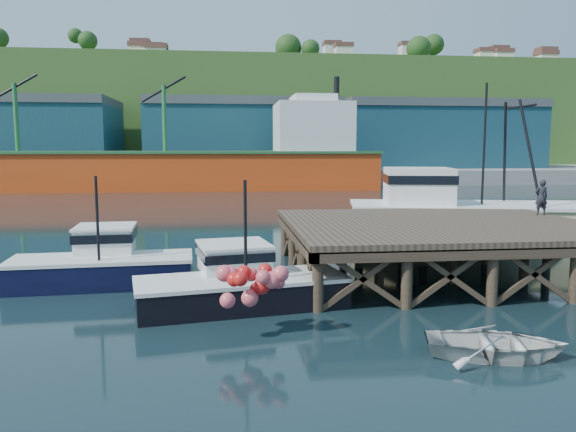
{
  "coord_description": "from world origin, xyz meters",
  "views": [
    {
      "loc": [
        -3.08,
        -21.5,
        5.1
      ],
      "look_at": [
        -0.36,
        2.0,
        2.2
      ],
      "focal_mm": 35.0,
      "sensor_mm": 36.0,
      "label": 1
    }
  ],
  "objects": [
    {
      "name": "ground",
      "position": [
        0.0,
        0.0,
        0.0
      ],
      "size": [
        300.0,
        300.0,
        0.0
      ],
      "primitive_type": "plane",
      "color": "black",
      "rests_on": "ground"
    },
    {
      "name": "wharf",
      "position": [
        5.5,
        -0.19,
        1.94
      ],
      "size": [
        12.0,
        10.0,
        2.62
      ],
      "color": "brown",
      "rests_on": "ground"
    },
    {
      "name": "far_quay",
      "position": [
        0.0,
        70.0,
        1.0
      ],
      "size": [
        160.0,
        40.0,
        2.0
      ],
      "primitive_type": "cube",
      "color": "gray",
      "rests_on": "ground"
    },
    {
      "name": "warehouse_left",
      "position": [
        -35.0,
        65.0,
        6.5
      ],
      "size": [
        32.0,
        16.0,
        9.0
      ],
      "primitive_type": "cube",
      "color": "#194353",
      "rests_on": "far_quay"
    },
    {
      "name": "warehouse_mid",
      "position": [
        0.0,
        65.0,
        6.5
      ],
      "size": [
        28.0,
        16.0,
        9.0
      ],
      "primitive_type": "cube",
      "color": "#194353",
      "rests_on": "far_quay"
    },
    {
      "name": "warehouse_right",
      "position": [
        30.0,
        65.0,
        6.5
      ],
      "size": [
        30.0,
        16.0,
        9.0
      ],
      "primitive_type": "cube",
      "color": "#194353",
      "rests_on": "far_quay"
    },
    {
      "name": "cargo_ship",
      "position": [
        -8.46,
        48.0,
        3.31
      ],
      "size": [
        55.5,
        10.0,
        13.75
      ],
      "color": "#DD4414",
      "rests_on": "ground"
    },
    {
      "name": "hillside",
      "position": [
        0.0,
        100.0,
        11.0
      ],
      "size": [
        220.0,
        50.0,
        22.0
      ],
      "primitive_type": "cube",
      "color": "#2D511E",
      "rests_on": "ground"
    },
    {
      "name": "boat_navy",
      "position": [
        -7.58,
        -0.22,
        0.82
      ],
      "size": [
        6.7,
        3.72,
        4.1
      ],
      "rotation": [
        0.0,
        0.0,
        0.06
      ],
      "color": "black",
      "rests_on": "ground"
    },
    {
      "name": "boat_black",
      "position": [
        -2.59,
        -3.67,
        0.76
      ],
      "size": [
        7.0,
        5.82,
        4.13
      ],
      "rotation": [
        0.0,
        0.0,
        0.18
      ],
      "color": "black",
      "rests_on": "ground"
    },
    {
      "name": "trawler",
      "position": [
        9.59,
        6.5,
        1.73
      ],
      "size": [
        13.14,
        6.73,
        8.39
      ],
      "rotation": [
        0.0,
        0.0,
        -0.19
      ],
      "color": "beige",
      "rests_on": "ground"
    },
    {
      "name": "dinghy",
      "position": [
        3.48,
        -8.99,
        0.35
      ],
      "size": [
        3.86,
        3.18,
        0.69
      ],
      "primitive_type": "imported",
      "rotation": [
        0.0,
        0.0,
        1.31
      ],
      "color": "silver",
      "rests_on": "ground"
    },
    {
      "name": "dockworker",
      "position": [
        10.9,
        1.75,
        2.9
      ],
      "size": [
        0.61,
        0.44,
        1.55
      ],
      "primitive_type": "imported",
      "rotation": [
        0.0,
        0.0,
        3.01
      ],
      "color": "black",
      "rests_on": "wharf"
    }
  ]
}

